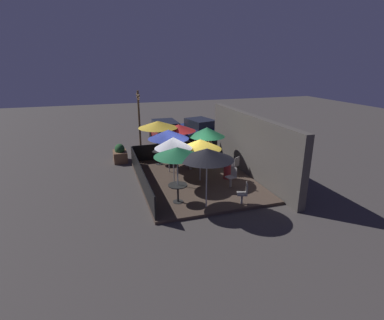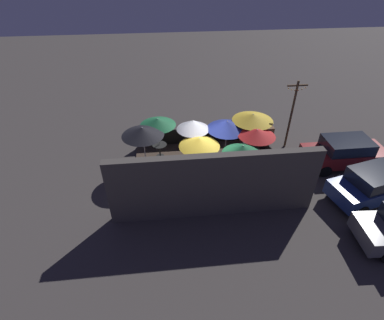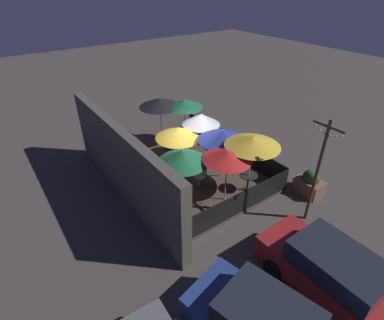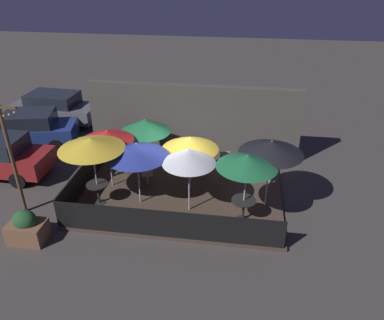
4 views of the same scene
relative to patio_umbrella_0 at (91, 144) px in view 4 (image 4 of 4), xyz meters
The scene contains 26 objects.
ground_plane 3.81m from the patio_umbrella_0, 24.72° to the left, with size 60.00×60.00×0.00m, color #423D3A.
patio_deck 3.77m from the patio_umbrella_0, 24.72° to the left, with size 7.16×5.43×0.12m.
building_wall 5.04m from the patio_umbrella_0, 57.25° to the left, with size 8.76×0.36×3.14m.
fence_front 3.54m from the patio_umbrella_0, 28.01° to the right, with size 6.96×0.05×0.95m.
fence_side_left 2.34m from the patio_umbrella_0, 124.34° to the left, with size 0.05×5.23×0.95m.
patio_umbrella_0 is the anchor object (origin of this frame).
patio_umbrella_1 2.69m from the patio_umbrella_0, 65.48° to the left, with size 1.93×1.93×2.18m.
patio_umbrella_2 4.94m from the patio_umbrella_0, ahead, with size 1.87×1.87×2.36m.
patio_umbrella_3 1.44m from the patio_umbrella_0, ahead, with size 2.09×2.09×2.26m.
patio_umbrella_4 3.32m from the patio_umbrella_0, 25.18° to the left, with size 2.01×2.01×2.07m.
patio_umbrella_5 5.73m from the patio_umbrella_0, ahead, with size 2.09×2.09×2.43m.
patio_umbrella_6 3.15m from the patio_umbrella_0, ahead, with size 1.72×1.72×2.31m.
patio_umbrella_7 1.18m from the patio_umbrella_0, 85.93° to the left, with size 1.87×1.87×2.22m.
dining_table_0 1.68m from the patio_umbrella_0, 90.00° to the left, with size 0.74×0.74×0.76m.
dining_table_1 3.17m from the patio_umbrella_0, 65.48° to the left, with size 0.73×0.73×0.71m.
dining_table_2 5.22m from the patio_umbrella_0, ahead, with size 0.79×0.79×0.77m.
patio_chair_0 2.62m from the patio_umbrella_0, 44.12° to the left, with size 0.49×0.49×0.93m.
patio_chair_1 6.57m from the patio_umbrella_0, 20.76° to the left, with size 0.52×0.52×0.90m.
patio_chair_2 5.18m from the patio_umbrella_0, 31.11° to the left, with size 0.49×0.49×0.95m.
patio_chair_3 4.68m from the patio_umbrella_0, 51.10° to the left, with size 0.55×0.55×0.93m.
patron_0 3.38m from the patio_umbrella_0, 82.88° to the left, with size 0.50×0.50×1.31m.
patron_1 4.53m from the patio_umbrella_0, 41.17° to the left, with size 0.44×0.44×1.21m.
planter_box 3.18m from the patio_umbrella_0, 126.27° to the right, with size 1.10×0.77×1.08m.
light_post 2.49m from the patio_umbrella_0, 164.21° to the right, with size 1.10×0.12×4.01m.
parked_car_1 6.36m from the patio_umbrella_0, 138.83° to the left, with size 4.14×2.54×1.62m.
parked_car_2 8.35m from the patio_umbrella_0, 125.80° to the left, with size 4.46×1.97×1.62m.
Camera 4 is at (2.02, -11.35, 7.65)m, focal length 35.00 mm.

